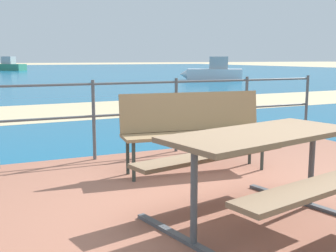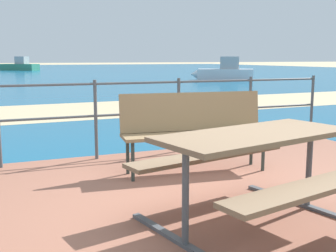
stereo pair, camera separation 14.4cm
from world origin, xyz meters
TOP-DOWN VIEW (x-y plane):
  - ground_plane at (0.00, 0.00)m, footprint 240.00×240.00m
  - patio_paving at (0.00, 0.00)m, footprint 6.40×5.20m
  - sea_water at (0.00, 40.00)m, footprint 90.00×90.00m
  - beach_strip at (0.00, 8.08)m, footprint 54.11×5.95m
  - picnic_table at (0.07, -0.25)m, footprint 1.86×1.69m
  - park_bench at (0.35, 1.41)m, footprint 1.75×0.61m
  - railing_fence at (0.00, 2.42)m, footprint 5.94×0.04m
  - boat_mid at (0.69, 46.90)m, footprint 4.27×3.88m
  - boat_far at (11.47, 20.02)m, footprint 3.79×2.82m

SIDE VIEW (x-z plane):
  - ground_plane at x=0.00m, z-range 0.00..0.00m
  - sea_water at x=0.00m, z-range 0.00..0.01m
  - beach_strip at x=0.00m, z-range 0.00..0.01m
  - patio_paving at x=0.00m, z-range 0.00..0.06m
  - boat_mid at x=0.69m, z-range -0.27..1.26m
  - boat_far at x=11.47m, z-range -0.22..1.23m
  - park_bench at x=0.35m, z-range 0.15..1.07m
  - picnic_table at x=0.07m, z-range 0.26..1.01m
  - railing_fence at x=0.00m, z-range 0.19..1.23m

